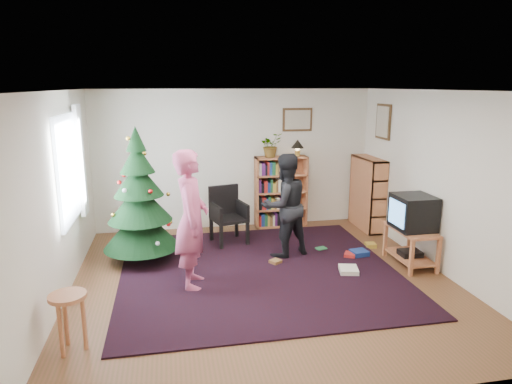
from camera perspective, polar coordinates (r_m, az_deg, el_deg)
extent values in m
plane|color=brown|center=(6.26, 0.89, -10.95)|extent=(5.00, 5.00, 0.00)
plane|color=white|center=(5.71, 0.98, 12.58)|extent=(5.00, 5.00, 0.00)
cube|color=silver|center=(8.28, -2.65, 4.09)|extent=(5.00, 0.02, 2.50)
cube|color=silver|center=(3.56, 9.35, -8.66)|extent=(5.00, 0.02, 2.50)
cube|color=silver|center=(5.89, -23.61, -0.80)|extent=(0.02, 5.00, 2.50)
cube|color=silver|center=(6.82, 21.96, 1.15)|extent=(0.02, 5.00, 2.50)
cube|color=black|center=(6.53, 0.34, -9.81)|extent=(3.80, 3.60, 0.02)
cube|color=silver|center=(6.41, -22.44, 2.66)|extent=(0.04, 1.20, 1.40)
cube|color=white|center=(7.08, -21.05, 3.70)|extent=(0.06, 0.35, 1.60)
cube|color=#4C3319|center=(8.42, 5.19, 9.00)|extent=(0.55, 0.03, 0.42)
cube|color=beige|center=(8.42, 5.19, 9.00)|extent=(0.47, 0.01, 0.34)
cube|color=#4C3319|center=(8.22, 15.63, 8.47)|extent=(0.03, 0.50, 0.60)
cube|color=beige|center=(8.22, 15.63, 8.47)|extent=(0.01, 0.42, 0.52)
cylinder|color=#3F2816|center=(7.08, -13.99, -7.48)|extent=(0.11, 0.11, 0.21)
cone|color=black|center=(6.95, -14.18, -4.24)|extent=(1.11, 1.11, 0.63)
cone|color=black|center=(6.85, -14.36, -1.24)|extent=(0.93, 0.93, 0.55)
cone|color=black|center=(6.77, -14.52, 1.58)|extent=(0.71, 0.71, 0.49)
cone|color=black|center=(6.72, -14.68, 4.15)|extent=(0.50, 0.50, 0.43)
cone|color=black|center=(6.68, -14.82, 6.49)|extent=(0.29, 0.29, 0.36)
cube|color=#C07344|center=(8.40, 3.13, 0.04)|extent=(0.95, 0.30, 1.30)
cube|color=#C07344|center=(8.28, 3.19, 4.33)|extent=(0.95, 0.30, 0.03)
cube|color=#C07344|center=(8.52, 13.75, -0.14)|extent=(0.30, 0.95, 1.30)
cube|color=#C07344|center=(8.40, 13.99, 4.08)|extent=(0.30, 0.95, 0.03)
cube|color=#C07344|center=(6.96, 18.91, -4.50)|extent=(0.46, 0.83, 0.04)
cube|color=#C07344|center=(6.64, 18.86, -7.88)|extent=(0.05, 0.05, 0.51)
cube|color=#C07344|center=(6.84, 21.82, -7.50)|extent=(0.05, 0.05, 0.51)
cube|color=#C07344|center=(7.27, 15.86, -5.81)|extent=(0.05, 0.05, 0.51)
cube|color=#C07344|center=(7.46, 18.64, -5.53)|extent=(0.05, 0.05, 0.51)
cube|color=#C07344|center=(7.09, 18.67, -7.66)|extent=(0.42, 0.79, 0.03)
cube|color=black|center=(7.07, 18.70, -7.25)|extent=(0.30, 0.25, 0.08)
cube|color=black|center=(6.89, 19.08, -2.40)|extent=(0.51, 0.56, 0.49)
cube|color=#5195DC|center=(6.76, 17.16, -2.54)|extent=(0.01, 0.44, 0.35)
cube|color=black|center=(7.50, -3.39, -3.38)|extent=(0.63, 0.63, 0.05)
cube|color=black|center=(7.65, -3.65, -1.00)|extent=(0.51, 0.18, 0.52)
cube|color=black|center=(7.32, -4.91, -5.56)|extent=(0.06, 0.06, 0.42)
cube|color=black|center=(7.38, -1.37, -5.36)|extent=(0.06, 0.06, 0.42)
cube|color=black|center=(7.76, -5.28, -4.48)|extent=(0.06, 0.06, 0.42)
cube|color=black|center=(7.81, -1.93, -4.31)|extent=(0.06, 0.06, 0.42)
cylinder|color=#C07344|center=(4.86, -22.52, -11.95)|extent=(0.36, 0.36, 0.04)
cylinder|color=#C07344|center=(4.97, -20.69, -15.08)|extent=(0.04, 0.04, 0.56)
cylinder|color=#C07344|center=(5.11, -22.71, -14.47)|extent=(0.04, 0.04, 0.56)
cylinder|color=#C07344|center=(4.91, -23.23, -15.68)|extent=(0.04, 0.04, 0.56)
imported|color=#B0466A|center=(5.86, -8.06, -3.42)|extent=(0.51, 0.71, 1.80)
imported|color=black|center=(6.88, 3.60, -1.71)|extent=(0.92, 0.81, 1.58)
imported|color=gray|center=(8.20, 1.84, 5.88)|extent=(0.48, 0.46, 0.43)
cylinder|color=#A57F33|center=(8.35, 5.20, 4.80)|extent=(0.10, 0.10, 0.10)
sphere|color=#FFD88C|center=(8.33, 5.21, 5.51)|extent=(0.10, 0.10, 0.10)
cone|color=black|center=(8.32, 5.22, 6.03)|extent=(0.23, 0.23, 0.15)
cube|color=#A51E19|center=(7.17, 11.68, -7.68)|extent=(0.20, 0.20, 0.08)
cube|color=navy|center=(7.23, 12.77, -7.54)|extent=(0.20, 0.20, 0.08)
cube|color=#1E592D|center=(7.38, 8.14, -6.91)|extent=(0.20, 0.20, 0.08)
cube|color=gold|center=(7.67, 14.12, -6.41)|extent=(0.20, 0.20, 0.08)
cube|color=brown|center=(6.77, 2.45, -8.68)|extent=(0.20, 0.20, 0.08)
cube|color=beige|center=(6.59, 11.48, -9.59)|extent=(0.20, 0.20, 0.08)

